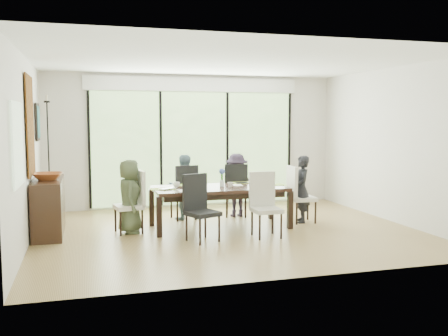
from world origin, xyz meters
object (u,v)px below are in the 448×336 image
object	(u,v)px
person_far_right	(237,185)
sideboard	(49,206)
person_left_end	(130,196)
vase	(222,183)
person_right_end	(302,189)
table_top	(220,188)
chair_near_left	(203,208)
person_far_left	(183,187)
cup_c	(263,182)
cup_a	(176,185)
cup_b	(230,185)
chair_left_end	(128,202)
chair_far_right	(236,189)
chair_far_left	(183,192)
bowl	(47,176)
laptop	(170,189)
chair_right_end	(303,194)
chair_near_right	(267,205)

from	to	relation	value
person_far_right	sideboard	distance (m)	3.31
person_left_end	vase	bearing A→B (deg)	-82.62
person_right_end	person_far_right	distance (m)	1.25
table_top	chair_near_left	bearing A→B (deg)	-119.89
person_right_end	sideboard	distance (m)	4.20
person_far_left	cup_c	size ratio (longest dim) A/B	10.40
person_left_end	cup_a	xyz separation A→B (m)	(0.78, 0.15, 0.14)
cup_a	cup_b	world-z (taller)	cup_a
person_far_right	cup_b	size ratio (longest dim) A/B	12.90
chair_left_end	cup_c	bearing A→B (deg)	83.23
cup_c	table_top	bearing A→B (deg)	-172.87
chair_far_right	person_right_end	distance (m)	1.26
chair_far_left	vase	world-z (taller)	chair_far_left
person_right_end	cup_c	distance (m)	0.70
chair_far_right	cup_a	size ratio (longest dim) A/B	8.87
chair_near_left	cup_a	world-z (taller)	chair_near_left
person_left_end	person_far_left	distance (m)	1.32
chair_far_left	table_top	bearing A→B (deg)	109.69
chair_far_right	bowl	world-z (taller)	chair_far_right
person_far_right	laptop	distance (m)	1.68
sideboard	chair_far_right	bearing A→B (deg)	9.44
person_far_left	bowl	world-z (taller)	person_far_left
person_far_right	cup_c	distance (m)	0.78
chair_far_right	cup_c	bearing A→B (deg)	125.77
cup_b	sideboard	world-z (taller)	sideboard
laptop	cup_c	world-z (taller)	cup_c
chair_far_right	laptop	world-z (taller)	chair_far_right
chair_far_right	bowl	bearing A→B (deg)	28.48
chair_left_end	person_left_end	distance (m)	0.09
chair_near_left	bowl	world-z (taller)	chair_near_left
cup_c	person_far_right	bearing A→B (deg)	108.90
chair_right_end	cup_c	world-z (taller)	chair_right_end
person_right_end	cup_c	world-z (taller)	person_right_end
person_left_end	sideboard	world-z (taller)	person_left_end
person_left_end	person_far_right	size ratio (longest dim) A/B	1.00
cup_b	bowl	bearing A→B (deg)	173.85
cup_c	bowl	world-z (taller)	bowl
laptop	cup_a	world-z (taller)	cup_a
table_top	person_left_end	distance (m)	1.48
chair_left_end	cup_a	size ratio (longest dim) A/B	8.87
person_far_right	vase	bearing A→B (deg)	55.31
table_top	person_far_left	size ratio (longest dim) A/B	1.86
chair_left_end	chair_near_left	world-z (taller)	same
chair_near_right	cup_a	world-z (taller)	chair_near_right
cup_a	chair_near_right	bearing A→B (deg)	-40.36
chair_far_left	bowl	world-z (taller)	chair_far_left
person_left_end	cup_a	bearing A→B (deg)	-73.61
chair_far_left	chair_near_right	distance (m)	1.96
person_far_right	chair_far_left	bearing A→B (deg)	-3.17
chair_far_right	chair_near_left	bearing A→B (deg)	75.94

